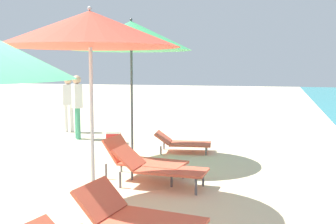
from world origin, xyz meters
TOP-DOWN VIEW (x-y plane):
  - umbrella_second at (-0.21, 3.21)m, footprint 2.45×2.45m
  - lounger_second_shoreside at (0.39, 4.43)m, footprint 1.54×0.67m
  - lounger_second_inland at (0.81, 2.19)m, footprint 1.46×0.86m
  - umbrella_farthest at (-0.70, 6.13)m, footprint 2.50×2.50m
  - lounger_farthest_shoreside at (0.13, 7.23)m, footprint 1.36×0.81m
  - lounger_farthest_inland at (-0.03, 4.84)m, footprint 1.47×0.82m
  - person_walking_near at (-3.87, 9.23)m, footprint 0.42×0.39m
  - person_walking_mid at (-3.04, 8.20)m, footprint 0.40×0.42m
  - cooler_box at (-1.80, 7.75)m, footprint 0.51×0.60m

SIDE VIEW (x-z plane):
  - cooler_box at x=-1.80m, z-range 0.00..0.36m
  - lounger_farthest_shoreside at x=0.13m, z-range 0.00..0.47m
  - lounger_second_shoreside at x=0.39m, z-range 0.02..0.65m
  - lounger_second_inland at x=0.81m, z-range 0.02..0.67m
  - lounger_farthest_inland at x=-0.03m, z-range -0.01..0.71m
  - person_walking_near at x=-3.87m, z-range 0.18..1.85m
  - person_walking_mid at x=-3.04m, z-range 0.20..1.94m
  - umbrella_second at x=-0.21m, z-range 1.09..3.87m
  - umbrella_farthest at x=-0.70m, z-range 1.12..4.09m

